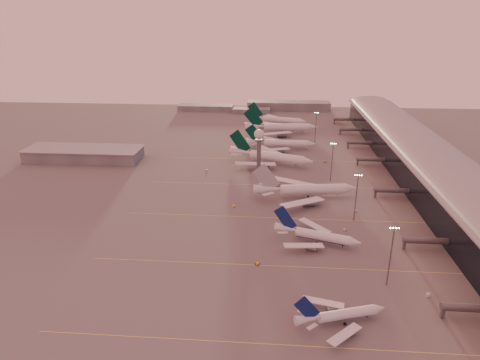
{
  "coord_description": "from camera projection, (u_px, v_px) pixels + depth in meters",
  "views": [
    {
      "loc": [
        13.35,
        -141.12,
        94.52
      ],
      "look_at": [
        -3.89,
        79.37,
        10.67
      ],
      "focal_mm": 32.0,
      "sensor_mm": 36.0,
      "label": 1
    }
  ],
  "objects": [
    {
      "name": "gsv_tug_mid",
      "position": [
        257.0,
        264.0,
        174.68
      ],
      "size": [
        3.76,
        3.39,
        0.92
      ],
      "color": "yellow",
      "rests_on": "ground"
    },
    {
      "name": "gsv_truck_b",
      "position": [
        345.0,
        229.0,
        202.25
      ],
      "size": [
        5.85,
        2.88,
        2.26
      ],
      "color": "silver",
      "rests_on": "ground"
    },
    {
      "name": "mast_b",
      "position": [
        356.0,
        195.0,
        208.43
      ],
      "size": [
        3.6,
        0.56,
        25.0
      ],
      "color": "#55585D",
      "rests_on": "ground"
    },
    {
      "name": "ground",
      "position": [
        234.0,
        278.0,
        166.04
      ],
      "size": [
        700.0,
        700.0,
        0.0
      ],
      "primitive_type": "plane",
      "color": "#5D5B5B",
      "rests_on": "ground"
    },
    {
      "name": "mast_d",
      "position": [
        316.0,
        125.0,
        344.11
      ],
      "size": [
        3.6,
        0.56,
        25.0
      ],
      "color": "#55585D",
      "rests_on": "ground"
    },
    {
      "name": "gsv_tug_hangar",
      "position": [
        325.0,
        162.0,
        299.07
      ],
      "size": [
        3.62,
        2.65,
        0.93
      ],
      "color": "yellow",
      "rests_on": "ground"
    },
    {
      "name": "greentail_c",
      "position": [
        281.0,
        129.0,
        372.55
      ],
      "size": [
        64.36,
        51.78,
        23.38
      ],
      "color": "silver",
      "rests_on": "ground"
    },
    {
      "name": "mast_a",
      "position": [
        391.0,
        253.0,
        156.94
      ],
      "size": [
        3.6,
        0.56,
        25.0
      ],
      "color": "#55585D",
      "rests_on": "ground"
    },
    {
      "name": "gsv_catering_b",
      "position": [
        356.0,
        208.0,
        221.86
      ],
      "size": [
        5.9,
        3.58,
        4.51
      ],
      "color": "silver",
      "rests_on": "ground"
    },
    {
      "name": "gsv_catering_a",
      "position": [
        429.0,
        291.0,
        154.21
      ],
      "size": [
        6.16,
        4.14,
        4.64
      ],
      "color": "silver",
      "rests_on": "ground"
    },
    {
      "name": "hangar",
      "position": [
        84.0,
        154.0,
        303.76
      ],
      "size": [
        82.0,
        27.0,
        8.5
      ],
      "color": "slate",
      "rests_on": "ground"
    },
    {
      "name": "greentail_b",
      "position": [
        281.0,
        145.0,
        328.1
      ],
      "size": [
        53.8,
        43.45,
        19.54
      ],
      "color": "silver",
      "rests_on": "ground"
    },
    {
      "name": "taxiway_markings",
      "position": [
        303.0,
        218.0,
        216.05
      ],
      "size": [
        180.0,
        185.25,
        0.02
      ],
      "color": "#F0E454",
      "rests_on": "ground"
    },
    {
      "name": "greentail_d",
      "position": [
        277.0,
        121.0,
        402.85
      ],
      "size": [
        55.7,
        44.44,
        20.62
      ],
      "color": "silver",
      "rests_on": "ground"
    },
    {
      "name": "gsv_truck_c",
      "position": [
        234.0,
        205.0,
        228.5
      ],
      "size": [
        4.72,
        4.78,
        2.0
      ],
      "color": "yellow",
      "rests_on": "ground"
    },
    {
      "name": "radar_tower",
      "position": [
        259.0,
        143.0,
        270.11
      ],
      "size": [
        6.4,
        6.4,
        31.1
      ],
      "color": "#55585D",
      "rests_on": "ground"
    },
    {
      "name": "distant_horizon",
      "position": [
        263.0,
        107.0,
        467.57
      ],
      "size": [
        165.0,
        37.5,
        9.0
      ],
      "color": "slate",
      "rests_on": "ground"
    },
    {
      "name": "mast_c",
      "position": [
        332.0,
        160.0,
        260.07
      ],
      "size": [
        3.6,
        0.56,
        25.0
      ],
      "color": "#55585D",
      "rests_on": "ground"
    },
    {
      "name": "greentail_a",
      "position": [
        271.0,
        159.0,
        294.54
      ],
      "size": [
        58.64,
        46.57,
        22.15
      ],
      "color": "silver",
      "rests_on": "ground"
    },
    {
      "name": "gsv_tug_far",
      "position": [
        287.0,
        181.0,
        263.81
      ],
      "size": [
        3.29,
        3.55,
        0.87
      ],
      "color": "silver",
      "rests_on": "ground"
    },
    {
      "name": "terminal",
      "position": [
        429.0,
        167.0,
        257.07
      ],
      "size": [
        57.0,
        362.0,
        23.04
      ],
      "color": "black",
      "rests_on": "ground"
    },
    {
      "name": "widebody_white",
      "position": [
        306.0,
        192.0,
        238.92
      ],
      "size": [
        59.26,
        47.17,
        20.92
      ],
      "color": "silver",
      "rests_on": "ground"
    },
    {
      "name": "narrowbody_mid",
      "position": [
        316.0,
        237.0,
        190.99
      ],
      "size": [
        38.42,
        30.16,
        15.53
      ],
      "color": "silver",
      "rests_on": "ground"
    },
    {
      "name": "narrowbody_near",
      "position": [
        341.0,
        316.0,
        140.76
      ],
      "size": [
        31.68,
        24.88,
        12.77
      ],
      "color": "silver",
      "rests_on": "ground"
    },
    {
      "name": "gsv_truck_d",
      "position": [
        207.0,
        169.0,
        282.7
      ],
      "size": [
        1.97,
        4.93,
        1.97
      ],
      "color": "silver",
      "rests_on": "ground"
    }
  ]
}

